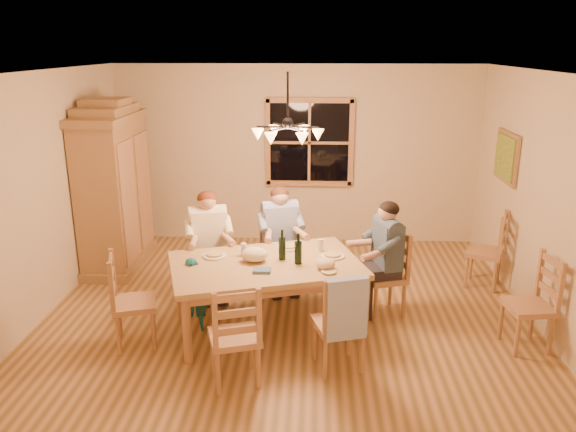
# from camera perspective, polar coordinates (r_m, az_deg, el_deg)

# --- Properties ---
(floor) EXTENTS (5.50, 5.50, 0.00)m
(floor) POSITION_cam_1_polar(r_m,az_deg,el_deg) (6.65, -0.03, -9.47)
(floor) COLOR brown
(floor) RESTS_ON ground
(ceiling) EXTENTS (5.50, 5.00, 0.02)m
(ceiling) POSITION_cam_1_polar(r_m,az_deg,el_deg) (5.95, -0.03, 14.47)
(ceiling) COLOR white
(ceiling) RESTS_ON wall_back
(wall_back) EXTENTS (5.50, 0.02, 2.70)m
(wall_back) POSITION_cam_1_polar(r_m,az_deg,el_deg) (8.60, 0.83, 6.20)
(wall_back) COLOR beige
(wall_back) RESTS_ON floor
(wall_left) EXTENTS (0.02, 5.00, 2.70)m
(wall_left) POSITION_cam_1_polar(r_m,az_deg,el_deg) (6.87, -23.60, 1.98)
(wall_left) COLOR beige
(wall_left) RESTS_ON floor
(wall_right) EXTENTS (0.02, 5.00, 2.70)m
(wall_right) POSITION_cam_1_polar(r_m,az_deg,el_deg) (6.62, 24.47, 1.35)
(wall_right) COLOR beige
(wall_right) RESTS_ON floor
(window) EXTENTS (1.30, 0.06, 1.30)m
(window) POSITION_cam_1_polar(r_m,az_deg,el_deg) (8.53, 2.18, 7.46)
(window) COLOR black
(window) RESTS_ON wall_back
(painting) EXTENTS (0.06, 0.78, 0.64)m
(painting) POSITION_cam_1_polar(r_m,az_deg,el_deg) (7.66, 21.29, 5.60)
(painting) COLOR olive
(painting) RESTS_ON wall_right
(chandelier) EXTENTS (0.77, 0.68, 0.71)m
(chandelier) POSITION_cam_1_polar(r_m,az_deg,el_deg) (6.01, -0.03, 8.53)
(chandelier) COLOR black
(chandelier) RESTS_ON ceiling
(armoire) EXTENTS (0.66, 1.40, 2.30)m
(armoire) POSITION_cam_1_polar(r_m,az_deg,el_deg) (7.96, -17.23, 2.38)
(armoire) COLOR olive
(armoire) RESTS_ON floor
(dining_table) EXTENTS (2.24, 1.74, 0.76)m
(dining_table) POSITION_cam_1_polar(r_m,az_deg,el_deg) (5.99, -2.27, -5.61)
(dining_table) COLOR #A9894B
(dining_table) RESTS_ON floor
(chair_far_left) EXTENTS (0.55, 0.53, 0.99)m
(chair_far_left) POSITION_cam_1_polar(r_m,az_deg,el_deg) (6.90, -7.92, -5.83)
(chair_far_left) COLOR #A17147
(chair_far_left) RESTS_ON floor
(chair_far_right) EXTENTS (0.55, 0.53, 0.99)m
(chair_far_right) POSITION_cam_1_polar(r_m,az_deg,el_deg) (7.04, -0.80, -5.20)
(chair_far_right) COLOR #A17147
(chair_far_right) RESTS_ON floor
(chair_near_left) EXTENTS (0.55, 0.53, 0.99)m
(chair_near_left) POSITION_cam_1_polar(r_m,az_deg,el_deg) (5.25, -5.41, -13.56)
(chair_near_left) COLOR #A17147
(chair_near_left) RESTS_ON floor
(chair_near_right) EXTENTS (0.55, 0.53, 0.99)m
(chair_near_right) POSITION_cam_1_polar(r_m,az_deg,el_deg) (5.46, 5.09, -12.25)
(chair_near_right) COLOR #A17147
(chair_near_right) RESTS_ON floor
(chair_end_left) EXTENTS (0.53, 0.55, 0.99)m
(chair_end_left) POSITION_cam_1_polar(r_m,az_deg,el_deg) (6.03, -15.24, -9.84)
(chair_end_left) COLOR #A17147
(chair_end_left) RESTS_ON floor
(chair_end_right) EXTENTS (0.53, 0.55, 0.99)m
(chair_end_right) POSITION_cam_1_polar(r_m,az_deg,el_deg) (6.53, 9.68, -7.30)
(chair_end_right) COLOR #A17147
(chair_end_right) RESTS_ON floor
(adult_woman) EXTENTS (0.49, 0.51, 0.87)m
(adult_woman) POSITION_cam_1_polar(r_m,az_deg,el_deg) (6.71, -8.10, -1.60)
(adult_woman) COLOR #F8EEBF
(adult_woman) RESTS_ON floor
(adult_plaid_man) EXTENTS (0.49, 0.51, 0.87)m
(adult_plaid_man) POSITION_cam_1_polar(r_m,az_deg,el_deg) (6.86, -0.82, -1.03)
(adult_plaid_man) COLOR #314D87
(adult_plaid_man) RESTS_ON floor
(adult_slate_man) EXTENTS (0.51, 0.49, 0.87)m
(adult_slate_man) POSITION_cam_1_polar(r_m,az_deg,el_deg) (6.33, 9.92, -2.86)
(adult_slate_man) COLOR #3F5466
(adult_slate_man) RESTS_ON floor
(towel) EXTENTS (0.39, 0.21, 0.58)m
(towel) POSITION_cam_1_polar(r_m,az_deg,el_deg) (5.12, 5.92, -9.36)
(towel) COLOR #97ADCD
(towel) RESTS_ON chair_near_right
(wine_bottle_a) EXTENTS (0.08, 0.08, 0.33)m
(wine_bottle_a) POSITION_cam_1_polar(r_m,az_deg,el_deg) (5.98, -0.60, -2.94)
(wine_bottle_a) COLOR black
(wine_bottle_a) RESTS_ON dining_table
(wine_bottle_b) EXTENTS (0.08, 0.08, 0.33)m
(wine_bottle_b) POSITION_cam_1_polar(r_m,az_deg,el_deg) (5.87, 1.04, -3.34)
(wine_bottle_b) COLOR black
(wine_bottle_b) RESTS_ON dining_table
(plate_woman) EXTENTS (0.26, 0.26, 0.02)m
(plate_woman) POSITION_cam_1_polar(r_m,az_deg,el_deg) (6.16, -7.47, -4.02)
(plate_woman) COLOR white
(plate_woman) RESTS_ON dining_table
(plate_plaid) EXTENTS (0.26, 0.26, 0.02)m
(plate_plaid) POSITION_cam_1_polar(r_m,az_deg,el_deg) (6.35, 0.08, -3.22)
(plate_plaid) COLOR white
(plate_plaid) RESTS_ON dining_table
(plate_slate) EXTENTS (0.26, 0.26, 0.02)m
(plate_slate) POSITION_cam_1_polar(r_m,az_deg,el_deg) (6.11, 4.53, -4.09)
(plate_slate) COLOR white
(plate_slate) RESTS_ON dining_table
(wine_glass_a) EXTENTS (0.06, 0.06, 0.14)m
(wine_glass_a) POSITION_cam_1_polar(r_m,az_deg,el_deg) (6.14, -4.51, -3.39)
(wine_glass_a) COLOR silver
(wine_glass_a) RESTS_ON dining_table
(wine_glass_b) EXTENTS (0.06, 0.06, 0.14)m
(wine_glass_b) POSITION_cam_1_polar(r_m,az_deg,el_deg) (6.25, 3.33, -2.99)
(wine_glass_b) COLOR silver
(wine_glass_b) RESTS_ON dining_table
(cap) EXTENTS (0.20, 0.20, 0.11)m
(cap) POSITION_cam_1_polar(r_m,az_deg,el_deg) (5.78, 3.83, -4.85)
(cap) COLOR #CFBA8A
(cap) RESTS_ON dining_table
(napkin) EXTENTS (0.21, 0.19, 0.03)m
(napkin) POSITION_cam_1_polar(r_m,az_deg,el_deg) (5.72, -2.65, -5.53)
(napkin) COLOR slate
(napkin) RESTS_ON dining_table
(cloth_bundle) EXTENTS (0.28, 0.22, 0.15)m
(cloth_bundle) POSITION_cam_1_polar(r_m,az_deg,el_deg) (5.96, -3.43, -3.93)
(cloth_bundle) COLOR beige
(cloth_bundle) RESTS_ON dining_table
(child) EXTENTS (0.34, 0.28, 0.82)m
(child) POSITION_cam_1_polar(r_m,az_deg,el_deg) (6.11, -9.51, -7.94)
(child) COLOR #1A6875
(child) RESTS_ON floor
(chair_spare_front) EXTENTS (0.48, 0.49, 0.99)m
(chair_spare_front) POSITION_cam_1_polar(r_m,az_deg,el_deg) (6.24, 23.04, -9.70)
(chair_spare_front) COLOR #A17147
(chair_spare_front) RESTS_ON floor
(chair_spare_back) EXTENTS (0.56, 0.57, 0.99)m
(chair_spare_back) POSITION_cam_1_polar(r_m,az_deg,el_deg) (7.58, 19.21, -4.55)
(chair_spare_back) COLOR #A17147
(chair_spare_back) RESTS_ON floor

